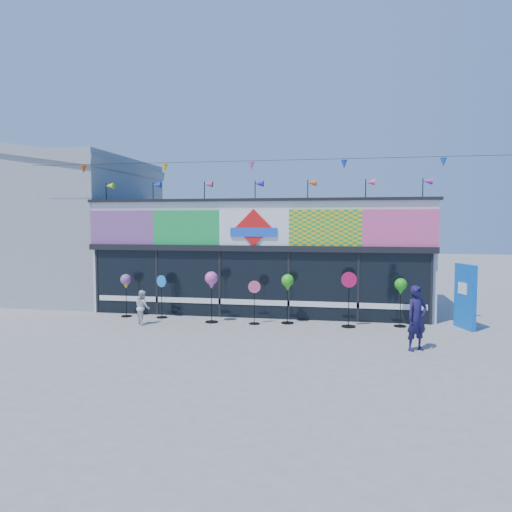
% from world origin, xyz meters
% --- Properties ---
extents(ground, '(80.00, 80.00, 0.00)m').
position_xyz_m(ground, '(0.00, 0.00, 0.00)').
color(ground, gray).
rests_on(ground, ground).
extents(kite_shop, '(16.00, 5.70, 5.31)m').
position_xyz_m(kite_shop, '(0.00, 5.94, 2.05)').
color(kite_shop, silver).
rests_on(kite_shop, ground).
extents(neighbour_building, '(8.18, 7.20, 6.87)m').
position_xyz_m(neighbour_building, '(-10.00, 7.00, 3.20)').
color(neighbour_building, '#95989A').
rests_on(neighbour_building, ground).
extents(blue_sign, '(0.48, 0.99, 2.00)m').
position_xyz_m(blue_sign, '(6.73, 2.95, 1.01)').
color(blue_sign, blue).
rests_on(blue_sign, ground).
extents(spinner_0, '(0.38, 0.38, 1.49)m').
position_xyz_m(spinner_0, '(-4.42, 2.84, 1.19)').
color(spinner_0, black).
rests_on(spinner_0, ground).
extents(spinner_1, '(0.40, 0.38, 1.47)m').
position_xyz_m(spinner_1, '(-3.12, 2.87, 0.78)').
color(spinner_1, black).
rests_on(spinner_1, ground).
extents(spinner_2, '(0.43, 0.43, 1.68)m').
position_xyz_m(spinner_2, '(-1.23, 2.43, 1.34)').
color(spinner_2, black).
rests_on(spinner_2, ground).
extents(spinner_3, '(0.39, 0.36, 1.41)m').
position_xyz_m(spinner_3, '(0.21, 2.43, 0.74)').
color(spinner_3, black).
rests_on(spinner_3, ground).
extents(spinner_4, '(0.41, 0.41, 1.61)m').
position_xyz_m(spinner_4, '(1.25, 2.73, 1.29)').
color(spinner_4, black).
rests_on(spinner_4, ground).
extents(spinner_5, '(0.49, 0.44, 1.74)m').
position_xyz_m(spinner_5, '(3.20, 2.53, 0.92)').
color(spinner_5, black).
rests_on(spinner_5, ground).
extents(spinner_6, '(0.39, 0.39, 1.54)m').
position_xyz_m(spinner_6, '(4.80, 2.89, 1.23)').
color(spinner_6, black).
rests_on(spinner_6, ground).
extents(adult_man, '(0.73, 0.68, 1.68)m').
position_xyz_m(adult_man, '(4.92, -0.05, 0.84)').
color(adult_man, '#18133D').
rests_on(adult_man, ground).
extents(child, '(0.59, 0.61, 1.10)m').
position_xyz_m(child, '(-3.34, 1.76, 0.55)').
color(child, silver).
rests_on(child, ground).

